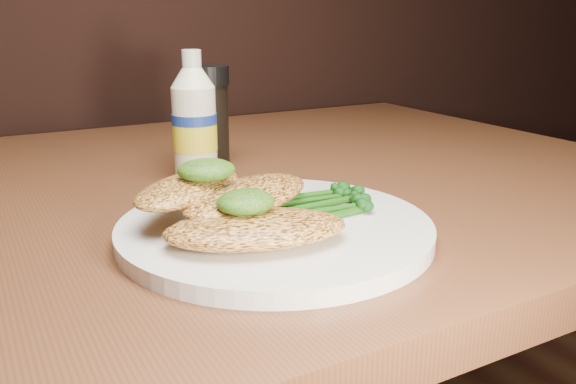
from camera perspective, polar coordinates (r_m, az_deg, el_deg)
plate at (r=0.53m, az=-1.23°, el=-3.52°), size 0.28×0.28×0.01m
chicken_front at (r=0.48m, az=-3.08°, el=-3.54°), size 0.16×0.12×0.02m
chicken_mid at (r=0.54m, az=-3.90°, el=-0.35°), size 0.17×0.13×0.02m
chicken_back at (r=0.54m, az=-9.44°, el=0.35°), size 0.15×0.13×0.02m
pesto_front at (r=0.49m, az=-4.05°, el=-0.95°), size 0.06×0.06×0.02m
pesto_back at (r=0.53m, az=-7.80°, el=2.08°), size 0.06×0.06×0.02m
broccolini_bundle at (r=0.55m, az=2.64°, el=-0.84°), size 0.17×0.15×0.02m
mayo_bottle at (r=0.72m, az=-8.96°, el=7.31°), size 0.06×0.06×0.15m
pepper_grinder at (r=0.78m, az=-7.48°, el=7.22°), size 0.06×0.06×0.13m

